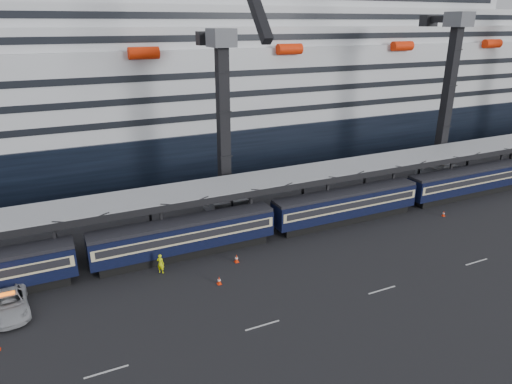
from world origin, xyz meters
TOP-DOWN VIEW (x-y plane):
  - ground at (0.00, 0.00)m, footprint 260.00×260.00m
  - train at (-4.65, 10.00)m, footprint 133.05×3.00m
  - canopy at (0.00, 14.00)m, footprint 130.00×6.25m
  - cruise_ship at (-1.08, 45.99)m, footprint 214.09×28.84m
  - crane_dark_near at (-20.00, 18.59)m, footprint 4.50×17.75m
  - crane_dark_mid at (15.00, 17.59)m, footprint 4.50×18.24m
  - pickup_truck at (-44.15, 6.51)m, footprint 3.34×6.38m
  - worker at (-31.24, 7.50)m, footprint 0.85×0.83m
  - traffic_cone_b at (-23.87, 6.30)m, footprint 0.43×0.43m
  - traffic_cone_c at (-26.92, 3.20)m, footprint 0.40×0.40m
  - traffic_cone_d at (3.95, 6.00)m, footprint 0.35×0.35m

SIDE VIEW (x-z plane):
  - ground at x=0.00m, z-range 0.00..0.00m
  - traffic_cone_d at x=3.95m, z-range 0.00..0.70m
  - traffic_cone_c at x=-26.92m, z-range -0.01..0.80m
  - traffic_cone_b at x=-23.87m, z-range -0.01..0.85m
  - pickup_truck at x=-44.15m, z-range 0.00..1.72m
  - worker at x=-31.24m, z-range 0.00..1.97m
  - train at x=-4.65m, z-range 0.18..4.23m
  - canopy at x=0.00m, z-range 2.49..8.01m
  - crane_dark_near at x=-20.00m, z-range -5.61..29.47m
  - cruise_ship at x=-1.08m, z-range -4.66..29.34m
  - crane_dark_mid at x=15.00m, z-range -6.46..33.18m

